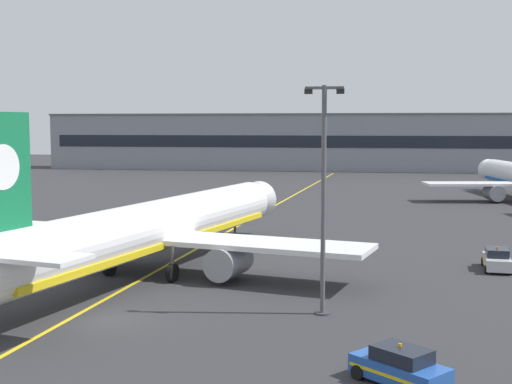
# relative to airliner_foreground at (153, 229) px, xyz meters

# --- Properties ---
(ground_plane) EXTENTS (400.00, 400.00, 0.00)m
(ground_plane) POSITION_rel_airliner_foreground_xyz_m (1.14, -12.18, -3.37)
(ground_plane) COLOR #2D2D30
(taxiway_centreline) EXTENTS (13.44, 179.54, 0.01)m
(taxiway_centreline) POSITION_rel_airliner_foreground_xyz_m (1.14, 17.82, -3.37)
(taxiway_centreline) COLOR yellow
(taxiway_centreline) RESTS_ON ground
(airliner_foreground) EXTENTS (32.25, 41.05, 11.65)m
(airliner_foreground) POSITION_rel_airliner_foreground_xyz_m (0.00, 0.00, 0.00)
(airliner_foreground) COLOR white
(airliner_foreground) RESTS_ON ground
(apron_lamp_post) EXTENTS (2.24, 0.90, 13.20)m
(apron_lamp_post) POSITION_rel_airliner_foreground_xyz_m (13.02, -8.98, 3.53)
(apron_lamp_post) COLOR #515156
(apron_lamp_post) RESTS_ON ground
(service_car_second) EXTENTS (4.37, 4.08, 1.79)m
(service_car_second) POSITION_rel_airliner_foreground_xyz_m (17.00, -19.54, -2.60)
(service_car_second) COLOR #2351A8
(service_car_second) RESTS_ON ground
(service_car_fourth) EXTENTS (2.26, 4.32, 1.79)m
(service_car_fourth) POSITION_rel_airliner_foreground_xyz_m (25.25, 5.49, -2.60)
(service_car_fourth) COLOR #B7B7BC
(service_car_fourth) RESTS_ON ground
(safety_cone_by_nose_gear) EXTENTS (0.44, 0.44, 0.55)m
(safety_cone_by_nose_gear) POSITION_rel_airliner_foreground_xyz_m (2.16, 16.37, -3.11)
(safety_cone_by_nose_gear) COLOR orange
(safety_cone_by_nose_gear) RESTS_ON ground
(terminal_building) EXTENTS (119.93, 12.40, 13.52)m
(terminal_building) POSITION_rel_airliner_foreground_xyz_m (-2.21, 118.58, 3.40)
(terminal_building) COLOR gray
(terminal_building) RESTS_ON ground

